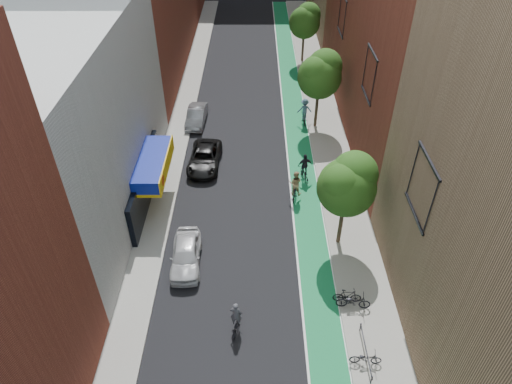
{
  "coord_description": "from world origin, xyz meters",
  "views": [
    {
      "loc": [
        0.52,
        -10.06,
        20.13
      ],
      "look_at": [
        0.53,
        13.19,
        1.5
      ],
      "focal_mm": 32.0,
      "sensor_mm": 36.0,
      "label": 1
    }
  ],
  "objects_px": {
    "parked_car_white": "(186,254)",
    "cyclist_lead": "(236,321)",
    "cyclist_lane_far": "(304,112)",
    "parked_car_silver": "(196,116)",
    "cyclist_lane_mid": "(305,170)",
    "parked_car_black": "(205,158)",
    "cyclist_lane_near": "(295,187)"
  },
  "relations": [
    {
      "from": "parked_car_silver",
      "to": "cyclist_lead",
      "type": "bearing_deg",
      "value": -75.95
    },
    {
      "from": "cyclist_lane_far",
      "to": "cyclist_lane_near",
      "type": "bearing_deg",
      "value": 78.28
    },
    {
      "from": "parked_car_silver",
      "to": "cyclist_lane_near",
      "type": "relative_size",
      "value": 1.89
    },
    {
      "from": "parked_car_silver",
      "to": "cyclist_lane_near",
      "type": "xyz_separation_m",
      "value": [
        7.8,
        -10.28,
        0.29
      ]
    },
    {
      "from": "parked_car_black",
      "to": "cyclist_lead",
      "type": "xyz_separation_m",
      "value": [
        2.86,
        -14.52,
        -0.03
      ]
    },
    {
      "from": "cyclist_lead",
      "to": "cyclist_lane_mid",
      "type": "xyz_separation_m",
      "value": [
        4.53,
        12.79,
        0.15
      ]
    },
    {
      "from": "cyclist_lane_mid",
      "to": "cyclist_lane_far",
      "type": "xyz_separation_m",
      "value": [
        0.65,
        8.13,
        0.25
      ]
    },
    {
      "from": "cyclist_lane_far",
      "to": "parked_car_silver",
      "type": "bearing_deg",
      "value": -3.24
    },
    {
      "from": "parked_car_silver",
      "to": "cyclist_lead",
      "type": "distance_m",
      "value": 21.3
    },
    {
      "from": "parked_car_black",
      "to": "cyclist_lane_far",
      "type": "distance_m",
      "value": 10.29
    },
    {
      "from": "parked_car_white",
      "to": "cyclist_lead",
      "type": "height_order",
      "value": "cyclist_lead"
    },
    {
      "from": "parked_car_silver",
      "to": "cyclist_lane_far",
      "type": "xyz_separation_m",
      "value": [
        9.3,
        0.03,
        0.36
      ]
    },
    {
      "from": "parked_car_silver",
      "to": "cyclist_lane_near",
      "type": "distance_m",
      "value": 12.91
    },
    {
      "from": "parked_car_white",
      "to": "parked_car_silver",
      "type": "bearing_deg",
      "value": 91.03
    },
    {
      "from": "cyclist_lane_mid",
      "to": "cyclist_lane_far",
      "type": "relative_size",
      "value": 0.93
    },
    {
      "from": "parked_car_silver",
      "to": "cyclist_lane_mid",
      "type": "distance_m",
      "value": 11.85
    },
    {
      "from": "cyclist_lead",
      "to": "cyclist_lane_near",
      "type": "xyz_separation_m",
      "value": [
        3.68,
        10.61,
        0.33
      ]
    },
    {
      "from": "cyclist_lane_mid",
      "to": "cyclist_lane_far",
      "type": "bearing_deg",
      "value": -107.33
    },
    {
      "from": "parked_car_black",
      "to": "cyclist_lane_near",
      "type": "height_order",
      "value": "cyclist_lane_near"
    },
    {
      "from": "cyclist_lead",
      "to": "cyclist_lane_near",
      "type": "bearing_deg",
      "value": -100.47
    },
    {
      "from": "parked_car_black",
      "to": "parked_car_silver",
      "type": "bearing_deg",
      "value": 104.09
    },
    {
      "from": "parked_car_white",
      "to": "cyclist_lane_mid",
      "type": "bearing_deg",
      "value": 44.68
    },
    {
      "from": "parked_car_black",
      "to": "cyclist_lane_mid",
      "type": "distance_m",
      "value": 7.59
    },
    {
      "from": "cyclist_lead",
      "to": "cyclist_lane_mid",
      "type": "relative_size",
      "value": 0.93
    },
    {
      "from": "cyclist_lead",
      "to": "cyclist_lane_far",
      "type": "distance_m",
      "value": 21.56
    },
    {
      "from": "parked_car_black",
      "to": "cyclist_lane_far",
      "type": "height_order",
      "value": "cyclist_lane_far"
    },
    {
      "from": "parked_car_black",
      "to": "cyclist_lane_far",
      "type": "xyz_separation_m",
      "value": [
        8.04,
        6.41,
        0.37
      ]
    },
    {
      "from": "parked_car_white",
      "to": "parked_car_black",
      "type": "distance_m",
      "value": 9.96
    },
    {
      "from": "parked_car_silver",
      "to": "cyclist_lead",
      "type": "height_order",
      "value": "cyclist_lead"
    },
    {
      "from": "cyclist_lead",
      "to": "cyclist_lane_mid",
      "type": "distance_m",
      "value": 13.57
    },
    {
      "from": "cyclist_lane_near",
      "to": "cyclist_lane_mid",
      "type": "relative_size",
      "value": 1.05
    },
    {
      "from": "parked_car_white",
      "to": "cyclist_lead",
      "type": "bearing_deg",
      "value": -58.65
    }
  ]
}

